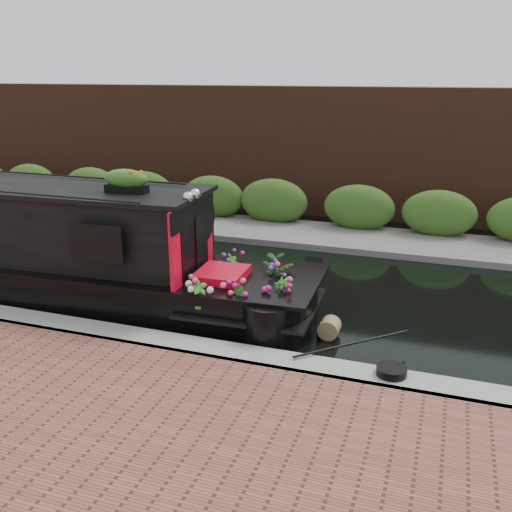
% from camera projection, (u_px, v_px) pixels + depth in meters
% --- Properties ---
extents(ground, '(80.00, 80.00, 0.00)m').
position_uv_depth(ground, '(212.00, 283.00, 12.56)').
color(ground, black).
rests_on(ground, ground).
extents(near_bank_coping, '(40.00, 0.60, 0.50)m').
position_uv_depth(near_bank_coping, '(134.00, 348.00, 9.59)').
color(near_bank_coping, gray).
rests_on(near_bank_coping, ground).
extents(far_bank_path, '(40.00, 2.40, 0.34)m').
position_uv_depth(far_bank_path, '(270.00, 234.00, 16.33)').
color(far_bank_path, '#62615D').
rests_on(far_bank_path, ground).
extents(far_hedge, '(40.00, 1.10, 2.80)m').
position_uv_depth(far_hedge, '(279.00, 226.00, 17.14)').
color(far_hedge, '#32561C').
rests_on(far_hedge, ground).
extents(far_brick_wall, '(40.00, 1.00, 8.00)m').
position_uv_depth(far_brick_wall, '(297.00, 211.00, 19.03)').
color(far_brick_wall, '#4A2719').
rests_on(far_brick_wall, ground).
extents(narrowboat, '(12.85, 2.79, 2.98)m').
position_uv_depth(narrowboat, '(3.00, 250.00, 11.90)').
color(narrowboat, black).
rests_on(narrowboat, ground).
extents(rope_fender, '(0.35, 0.36, 0.35)m').
position_uv_depth(rope_fender, '(329.00, 328.00, 9.95)').
color(rope_fender, olive).
rests_on(rope_fender, ground).
extents(coiled_mooring_rope, '(0.44, 0.44, 0.12)m').
position_uv_depth(coiled_mooring_rope, '(392.00, 371.00, 8.25)').
color(coiled_mooring_rope, black).
rests_on(coiled_mooring_rope, near_bank_coping).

